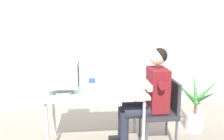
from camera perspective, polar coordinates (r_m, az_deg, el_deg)
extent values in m
cube|color=silver|center=(4.32, -0.69, 10.86)|extent=(8.00, 0.10, 3.00)
cylinder|color=#B7B7BC|center=(2.97, -14.79, -13.64)|extent=(0.04, 0.04, 0.71)
cylinder|color=#B7B7BC|center=(3.00, 7.37, -13.00)|extent=(0.04, 0.04, 0.71)
cylinder|color=#B7B7BC|center=(3.47, -13.38, -9.51)|extent=(0.04, 0.04, 0.71)
cylinder|color=#B7B7BC|center=(3.50, 5.29, -9.02)|extent=(0.04, 0.04, 0.71)
cube|color=silver|center=(3.05, -3.94, -4.97)|extent=(1.24, 0.68, 0.03)
cylinder|color=silver|center=(3.02, -11.18, -4.87)|extent=(0.25, 0.25, 0.02)
cylinder|color=silver|center=(3.01, -11.21, -4.16)|extent=(0.06, 0.06, 0.06)
cube|color=silver|center=(2.96, -11.36, -0.82)|extent=(0.36, 0.34, 0.30)
cube|color=black|center=(2.95, -7.75, -0.74)|extent=(0.01, 0.29, 0.25)
cube|color=beige|center=(3.02, -4.23, -4.60)|extent=(0.18, 0.48, 0.02)
cube|color=beige|center=(3.01, -4.24, -4.31)|extent=(0.15, 0.43, 0.01)
cylinder|color=#4C4C51|center=(3.13, 8.02, -15.04)|extent=(0.03, 0.03, 0.39)
cylinder|color=#4C4C51|center=(3.24, 14.70, -14.39)|extent=(0.03, 0.03, 0.39)
cylinder|color=#4C4C51|center=(3.46, 6.53, -12.16)|extent=(0.03, 0.03, 0.39)
cylinder|color=#4C4C51|center=(3.56, 12.58, -11.69)|extent=(0.03, 0.03, 0.39)
cube|color=#2D2D33|center=(3.25, 10.62, -9.69)|extent=(0.44, 0.44, 0.06)
cube|color=#2D2D33|center=(3.23, 14.17, -5.78)|extent=(0.04, 0.39, 0.39)
cube|color=maroon|center=(3.14, 10.51, -4.38)|extent=(0.22, 0.36, 0.53)
sphere|color=beige|center=(3.03, 10.46, 2.94)|extent=(0.20, 0.20, 0.20)
sphere|color=black|center=(3.04, 11.02, 3.32)|extent=(0.19, 0.19, 0.19)
cylinder|color=#262838|center=(3.09, 6.90, -9.75)|extent=(0.43, 0.14, 0.14)
cylinder|color=#262838|center=(3.26, 6.21, -8.54)|extent=(0.43, 0.14, 0.14)
cylinder|color=#262838|center=(3.15, 2.86, -13.91)|extent=(0.11, 0.11, 0.47)
cylinder|color=#262838|center=(3.31, 2.39, -12.51)|extent=(0.11, 0.11, 0.47)
cube|color=black|center=(3.40, 1.31, -15.69)|extent=(0.24, 0.09, 0.06)
cylinder|color=maroon|center=(2.90, 11.37, -3.43)|extent=(0.09, 0.14, 0.09)
cylinder|color=maroon|center=(3.29, 9.25, -1.37)|extent=(0.09, 0.14, 0.09)
cylinder|color=beige|center=(3.08, 8.06, -3.30)|extent=(0.09, 0.36, 0.09)
cylinder|color=silver|center=(3.84, 18.61, -11.33)|extent=(0.25, 0.25, 0.25)
cylinder|color=brown|center=(3.76, 18.86, -8.19)|extent=(0.04, 0.04, 0.21)
cone|color=#3C7A3A|center=(3.77, 21.12, -4.57)|extent=(0.44, 0.14, 0.39)
cone|color=#3C7A3A|center=(3.80, 18.73, -3.88)|extent=(0.15, 0.39, 0.44)
cone|color=#3C7A3A|center=(3.75, 16.62, -4.73)|extent=(0.35, 0.40, 0.37)
cone|color=#3C7A3A|center=(3.55, 17.64, -5.93)|extent=(0.40, 0.36, 0.36)
cone|color=#3C7A3A|center=(3.57, 20.85, -5.89)|extent=(0.17, 0.46, 0.36)
cylinder|color=blue|center=(3.26, -4.68, -2.69)|extent=(0.09, 0.09, 0.09)
torus|color=blue|center=(3.31, -4.69, -2.46)|extent=(0.06, 0.01, 0.06)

